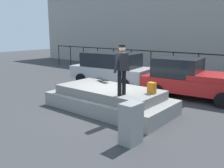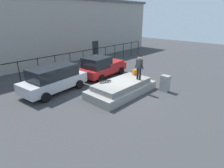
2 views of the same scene
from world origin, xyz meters
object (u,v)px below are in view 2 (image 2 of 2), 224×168
object	(u,v)px
car_red_pickup_mid	(102,66)
utility_box	(165,83)
backpack	(135,72)
car_silver_hatchback_near	(54,79)
skateboarder	(139,66)
skateboard	(105,81)

from	to	relation	value
car_red_pickup_mid	utility_box	world-z (taller)	car_red_pickup_mid
backpack	car_red_pickup_mid	xyz separation A→B (m)	(0.01, 3.55, -0.18)
car_silver_hatchback_near	skateboarder	bearing A→B (deg)	-47.04
car_silver_hatchback_near	car_red_pickup_mid	world-z (taller)	car_silver_hatchback_near
skateboarder	utility_box	bearing A→B (deg)	-45.38
skateboarder	skateboard	world-z (taller)	skateboarder
skateboarder	utility_box	xyz separation A→B (m)	(1.34, -1.36, -1.30)
skateboard	car_silver_hatchback_near	world-z (taller)	car_silver_hatchback_near
car_silver_hatchback_near	utility_box	xyz separation A→B (m)	(5.39, -5.70, -0.39)
utility_box	skateboarder	bearing A→B (deg)	136.58
car_silver_hatchback_near	car_red_pickup_mid	xyz separation A→B (m)	(4.74, 0.07, -0.06)
skateboard	car_silver_hatchback_near	xyz separation A→B (m)	(-2.03, 3.05, -0.02)
skateboarder	backpack	xyz separation A→B (m)	(0.69, 0.86, -0.79)
skateboarder	skateboard	xyz separation A→B (m)	(-2.01, 1.30, -0.89)
backpack	car_silver_hatchback_near	distance (m)	5.88
skateboard	backpack	distance (m)	2.74
skateboard	car_silver_hatchback_near	size ratio (longest dim) A/B	0.17
utility_box	car_silver_hatchback_near	bearing A→B (deg)	135.33
skateboard	car_silver_hatchback_near	distance (m)	3.66
skateboarder	car_silver_hatchback_near	size ratio (longest dim) A/B	0.35
car_silver_hatchback_near	utility_box	bearing A→B (deg)	-46.63
skateboarder	car_red_pickup_mid	bearing A→B (deg)	81.00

